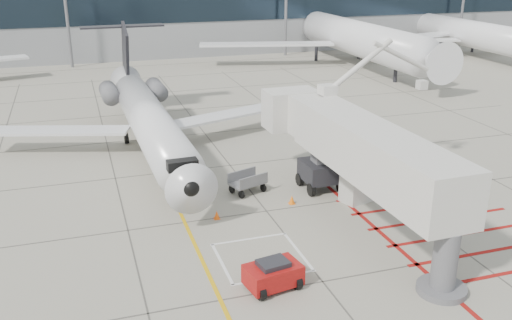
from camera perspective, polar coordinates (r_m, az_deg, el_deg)
name	(u,v)px	position (r m, az deg, el deg)	size (l,w,h in m)	color
ground_plane	(291,242)	(30.18, 3.54, -8.21)	(260.00, 260.00, 0.00)	gray
regional_jet	(154,108)	(40.33, -10.16, 5.12)	(24.77, 31.23, 8.18)	silver
jet_bridge	(372,163)	(30.57, 11.52, -0.33)	(9.08, 19.17, 7.67)	silver
pushback_tug	(273,274)	(26.07, 1.71, -11.28)	(2.46, 1.54, 1.43)	#A3100F
baggage_cart	(248,182)	(35.82, -0.85, -2.23)	(2.17, 1.37, 1.37)	slate
ground_power_unit	(359,187)	(35.18, 10.28, -2.68)	(2.19, 1.28, 1.73)	beige
cone_nose	(217,215)	(32.58, -3.95, -5.50)	(0.35, 0.35, 0.49)	#F0550C
cone_side	(292,200)	(34.44, 3.61, -3.98)	(0.39, 0.39, 0.54)	orange
terminal_building	(194,0)	(97.02, -6.23, 15.66)	(180.00, 28.00, 14.00)	gray
terminal_glass_band	(215,0)	(83.28, -4.16, 15.70)	(180.00, 0.10, 6.00)	black
bg_aircraft_c	(347,13)	(79.51, 9.09, 14.29)	(39.57, 43.97, 13.19)	silver
bg_aircraft_d	(469,16)	(89.99, 20.51, 13.36)	(33.98, 37.76, 11.33)	silver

